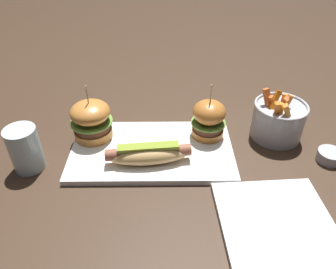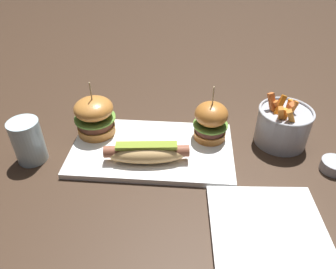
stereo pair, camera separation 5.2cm
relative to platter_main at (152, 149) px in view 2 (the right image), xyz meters
name	(u,v)px [view 2 (the right image)]	position (x,y,z in m)	size (l,w,h in m)	color
ground_plane	(152,152)	(0.00, 0.00, -0.01)	(3.00, 3.00, 0.00)	#382619
platter_main	(152,149)	(0.00, 0.00, 0.00)	(0.38, 0.22, 0.01)	white
hot_dog	(147,152)	(-0.01, -0.05, 0.03)	(0.19, 0.07, 0.05)	tan
slider_left	(95,116)	(-0.15, 0.05, 0.06)	(0.10, 0.10, 0.14)	#BE7834
slider_right	(211,121)	(0.14, 0.05, 0.06)	(0.08, 0.08, 0.14)	#B76D2C
fries_bucket	(283,125)	(0.31, 0.07, 0.04)	(0.13, 0.13, 0.13)	#A8AAB2
sauce_ramekin	(334,165)	(0.41, -0.03, 0.01)	(0.06, 0.06, 0.03)	#A8AAB2
side_plate	(268,231)	(0.24, -0.21, 0.00)	(0.21, 0.21, 0.01)	white
water_glass	(28,141)	(-0.27, -0.05, 0.04)	(0.07, 0.07, 0.10)	silver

